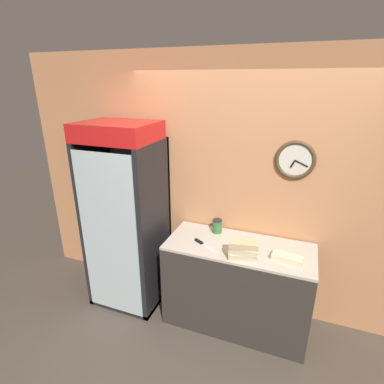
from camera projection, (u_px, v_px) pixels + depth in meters
The scene contains 9 objects.
wall_back at pixel (250, 191), 3.03m from camera, with size 5.20×0.09×2.70m.
prep_counter at pixel (237, 285), 3.04m from camera, with size 1.41×0.61×0.91m.
beverage_cooler at pixel (128, 208), 3.24m from camera, with size 0.75×0.66×2.04m.
sandwich_stack_bottom at pixel (243, 256), 2.67m from camera, with size 0.27×0.15×0.06m.
sandwich_stack_middle at pixel (243, 250), 2.64m from camera, with size 0.26×0.14×0.06m.
sandwich_stack_top at pixel (244, 245), 2.62m from camera, with size 0.27×0.15×0.06m.
sandwich_flat_left at pixel (287, 258), 2.64m from camera, with size 0.28×0.16×0.05m.
chefs_knife at pixel (203, 244), 2.90m from camera, with size 0.28×0.19×0.02m.
condiment_jar at pixel (217, 226), 3.12m from camera, with size 0.10×0.10×0.14m.
Camera 1 is at (0.47, -1.66, 2.41)m, focal length 28.00 mm.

